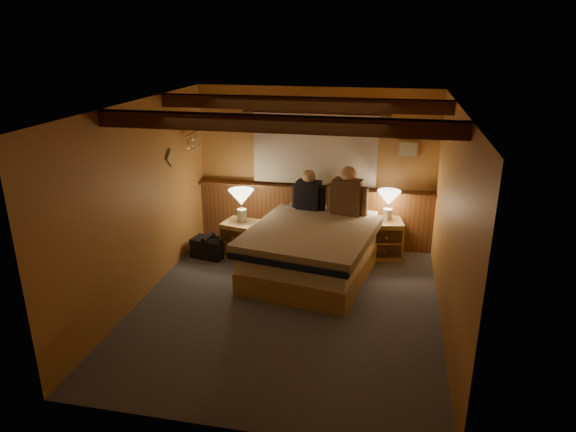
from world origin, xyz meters
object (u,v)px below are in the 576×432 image
(person_left, at_px, (309,193))
(person_right, at_px, (347,194))
(duffel_bag, at_px, (209,247))
(bed, at_px, (313,250))
(nightstand_right, at_px, (383,238))
(nightstand_left, at_px, (241,239))
(lamp_right, at_px, (389,200))
(lamp_left, at_px, (241,199))

(person_left, height_order, person_right, person_right)
(person_right, distance_m, duffel_bag, 2.17)
(bed, distance_m, nightstand_right, 1.22)
(nightstand_left, bearing_deg, bed, -7.23)
(bed, bearing_deg, duffel_bag, -178.86)
(nightstand_right, bearing_deg, lamp_right, 31.84)
(person_left, relative_size, duffel_bag, 1.17)
(lamp_right, height_order, person_right, person_right)
(nightstand_left, relative_size, person_right, 0.77)
(nightstand_right, relative_size, person_right, 0.81)
(lamp_left, xyz_separation_m, person_left, (0.94, 0.30, 0.06))
(bed, xyz_separation_m, nightstand_right, (0.92, 0.79, -0.07))
(nightstand_right, distance_m, person_right, 0.89)
(person_right, bearing_deg, person_left, 179.76)
(nightstand_left, xyz_separation_m, lamp_right, (2.10, 0.43, 0.61))
(person_left, bearing_deg, nightstand_left, -151.06)
(lamp_left, bearing_deg, nightstand_right, 9.61)
(lamp_left, bearing_deg, nightstand_left, -105.56)
(person_left, bearing_deg, lamp_left, -153.50)
(bed, relative_size, person_left, 3.64)
(nightstand_right, xyz_separation_m, person_left, (-1.11, -0.04, 0.64))
(person_right, bearing_deg, lamp_right, 27.78)
(lamp_right, bearing_deg, duffel_bag, -167.15)
(nightstand_left, relative_size, duffel_bag, 1.06)
(nightstand_left, height_order, lamp_left, lamp_left)
(nightstand_left, relative_size, person_left, 0.91)
(person_left, bearing_deg, lamp_right, 12.51)
(nightstand_right, distance_m, person_left, 1.28)
(person_left, bearing_deg, person_right, -1.79)
(bed, distance_m, person_right, 0.97)
(lamp_right, bearing_deg, nightstand_left, -168.39)
(lamp_left, height_order, person_right, person_right)
(lamp_left, relative_size, person_left, 0.78)
(bed, distance_m, duffel_bag, 1.62)
(bed, relative_size, duffel_bag, 4.26)
(bed, height_order, lamp_left, lamp_left)
(nightstand_right, relative_size, person_left, 0.95)
(lamp_right, relative_size, person_right, 0.60)
(person_left, height_order, duffel_bag, person_left)
(nightstand_left, bearing_deg, lamp_left, 86.44)
(nightstand_left, height_order, person_left, person_left)
(nightstand_right, height_order, lamp_right, lamp_right)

